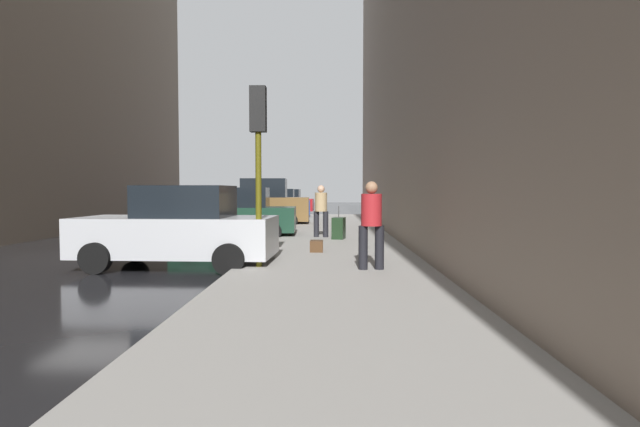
% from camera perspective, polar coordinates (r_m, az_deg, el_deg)
% --- Properties ---
extents(ground_plane, '(120.00, 120.00, 0.00)m').
position_cam_1_polar(ground_plane, '(13.96, -24.06, -4.52)').
color(ground_plane, black).
extents(sidewalk, '(4.00, 40.00, 0.15)m').
position_cam_1_polar(sidewalk, '(12.62, 1.48, -4.69)').
color(sidewalk, gray).
rests_on(sidewalk, ground_plane).
extents(parked_silver_sedan, '(4.27, 2.19, 1.79)m').
position_cam_1_polar(parked_silver_sedan, '(11.28, -15.79, -1.70)').
color(parked_silver_sedan, '#B7BABF').
rests_on(parked_silver_sedan, ground_plane).
extents(parked_dark_green_sedan, '(4.26, 2.18, 1.79)m').
position_cam_1_polar(parked_dark_green_sedan, '(17.61, -9.55, -0.12)').
color(parked_dark_green_sedan, '#193828').
rests_on(parked_dark_green_sedan, ground_plane).
extents(parked_bronze_suv, '(4.65, 2.16, 2.25)m').
position_cam_1_polar(parked_bronze_suv, '(23.68, -6.75, 1.03)').
color(parked_bronze_suv, brown).
rests_on(parked_bronze_suv, ground_plane).
extents(parked_blue_sedan, '(4.24, 2.14, 1.79)m').
position_cam_1_polar(parked_blue_sedan, '(29.57, -5.14, 0.99)').
color(parked_blue_sedan, navy).
rests_on(parked_blue_sedan, ground_plane).
extents(parked_red_hatchback, '(4.25, 2.16, 1.79)m').
position_cam_1_polar(parked_red_hatchback, '(35.15, -4.12, 1.25)').
color(parked_red_hatchback, '#B2191E').
rests_on(parked_red_hatchback, ground_plane).
extents(fire_hydrant, '(0.42, 0.22, 0.70)m').
position_cam_1_polar(fire_hydrant, '(18.32, -3.43, -1.09)').
color(fire_hydrant, red).
rests_on(fire_hydrant, sidewalk).
extents(traffic_light, '(0.32, 0.32, 3.60)m').
position_cam_1_polar(traffic_light, '(10.13, -7.07, 8.71)').
color(traffic_light, '#514C0F').
rests_on(traffic_light, sidewalk).
extents(pedestrian_in_tan_coat, '(0.53, 0.49, 1.71)m').
position_cam_1_polar(pedestrian_in_tan_coat, '(16.45, 0.12, 0.61)').
color(pedestrian_in_tan_coat, black).
rests_on(pedestrian_in_tan_coat, sidewalk).
extents(pedestrian_in_red_jacket, '(0.51, 0.43, 1.71)m').
position_cam_1_polar(pedestrian_in_red_jacket, '(9.70, 5.89, -0.79)').
color(pedestrian_in_red_jacket, black).
rests_on(pedestrian_in_red_jacket, sidewalk).
extents(rolling_suitcase, '(0.46, 0.62, 1.04)m').
position_cam_1_polar(rolling_suitcase, '(15.86, 2.15, -1.68)').
color(rolling_suitcase, black).
rests_on(rolling_suitcase, sidewalk).
extents(duffel_bag, '(0.32, 0.44, 0.28)m').
position_cam_1_polar(duffel_bag, '(12.54, -0.40, -3.74)').
color(duffel_bag, '#472D19').
rests_on(duffel_bag, sidewalk).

